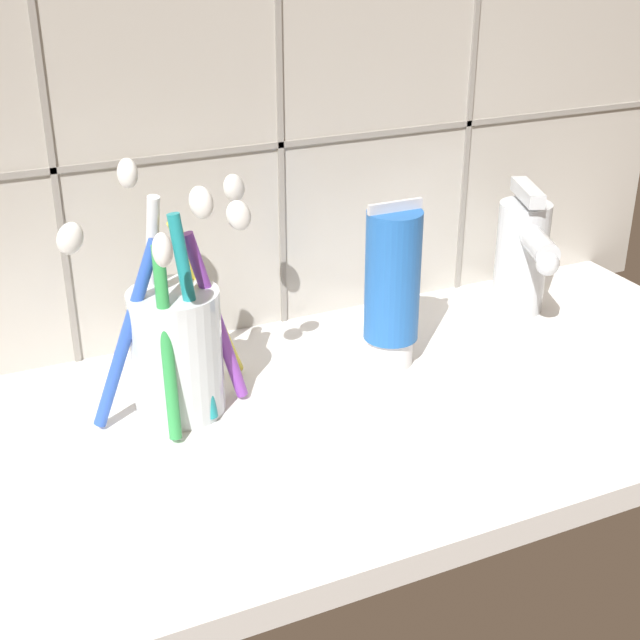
{
  "coord_description": "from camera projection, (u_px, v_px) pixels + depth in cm",
  "views": [
    {
      "loc": [
        -25.48,
        -51.16,
        36.5
      ],
      "look_at": [
        -0.98,
        2.01,
        8.64
      ],
      "focal_mm": 50.0,
      "sensor_mm": 36.0,
      "label": 1
    }
  ],
  "objects": [
    {
      "name": "tile_wall_backsplash",
      "position": [
        254.0,
        74.0,
        0.71
      ],
      "size": [
        83.35,
        1.72,
        47.57
      ],
      "color": "#B7B2A8",
      "rests_on": "ground"
    },
    {
      "name": "sink_counter",
      "position": [
        343.0,
        420.0,
        0.67
      ],
      "size": [
        73.35,
        32.97,
        2.0
      ],
      "primitive_type": "cube",
      "color": "white",
      "rests_on": "ground"
    },
    {
      "name": "toothpaste_tube",
      "position": [
        392.0,
        286.0,
        0.7
      ],
      "size": [
        4.61,
        4.39,
        13.75
      ],
      "color": "white",
      "rests_on": "sink_counter"
    },
    {
      "name": "toothbrush_cup",
      "position": [
        177.0,
        340.0,
        0.64
      ],
      "size": [
        15.2,
        10.63,
        18.49
      ],
      "color": "silver",
      "rests_on": "sink_counter"
    },
    {
      "name": "sink_faucet",
      "position": [
        523.0,
        253.0,
        0.8
      ],
      "size": [
        5.71,
        10.59,
        11.76
      ],
      "rotation": [
        0.0,
        0.0,
        -1.92
      ],
      "color": "silver",
      "rests_on": "sink_counter"
    }
  ]
}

